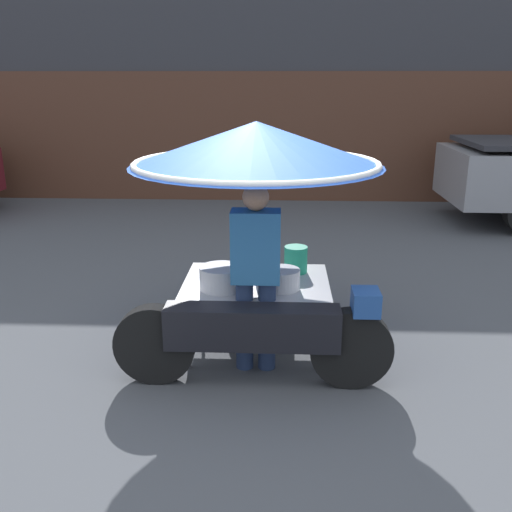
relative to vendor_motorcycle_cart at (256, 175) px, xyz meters
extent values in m
plane|color=#4C4F54|center=(-0.12, -0.42, -1.53)|extent=(36.00, 36.00, 0.00)
cube|color=#38383D|center=(-0.12, 7.45, 0.67)|extent=(28.00, 2.00, 4.41)
cube|color=#563323|center=(-0.12, 6.42, -0.33)|extent=(23.80, 0.06, 2.40)
cylinder|color=black|center=(0.75, -0.60, -1.22)|extent=(0.63, 0.14, 0.63)
cylinder|color=black|center=(-0.75, -0.60, -1.22)|extent=(0.63, 0.14, 0.63)
cube|color=black|center=(0.00, -0.60, -1.06)|extent=(1.33, 0.24, 0.32)
cube|color=#234C93|center=(0.84, -0.60, -0.84)|extent=(0.20, 0.24, 0.18)
cylinder|color=black|center=(0.00, 0.37, -1.25)|extent=(0.57, 0.14, 0.57)
cylinder|color=#515156|center=(0.53, -0.37, -1.24)|extent=(0.03, 0.03, 0.58)
cylinder|color=#515156|center=(0.53, 0.50, -1.24)|extent=(0.03, 0.03, 0.58)
cylinder|color=#515156|center=(-0.53, -0.37, -1.24)|extent=(0.03, 0.03, 0.58)
cylinder|color=#515156|center=(-0.53, 0.50, -1.24)|extent=(0.03, 0.03, 0.58)
cube|color=#B2B2B7|center=(0.00, 0.07, -0.95)|extent=(1.25, 1.02, 0.02)
cylinder|color=#B2B2B7|center=(0.00, 0.07, -0.44)|extent=(0.03, 0.03, 1.00)
cone|color=blue|center=(0.00, 0.07, 0.24)|extent=(2.06, 2.06, 0.35)
torus|color=white|center=(0.00, 0.07, 0.08)|extent=(2.00, 2.00, 0.05)
cylinder|color=silver|center=(-0.28, -0.11, -0.84)|extent=(0.36, 0.36, 0.19)
cylinder|color=silver|center=(0.21, -0.09, -0.85)|extent=(0.30, 0.30, 0.17)
cylinder|color=#1E936B|center=(0.34, 0.35, -0.82)|extent=(0.21, 0.21, 0.24)
cylinder|color=navy|center=(-0.08, -0.34, -1.16)|extent=(0.14, 0.14, 0.75)
cylinder|color=navy|center=(0.10, -0.34, -1.16)|extent=(0.14, 0.14, 0.75)
cube|color=teal|center=(0.01, -0.34, -0.50)|extent=(0.38, 0.22, 0.56)
sphere|color=#A87A5B|center=(0.01, -0.34, -0.11)|extent=(0.20, 0.20, 0.20)
cylinder|color=black|center=(3.93, 5.56, -1.16)|extent=(0.74, 0.24, 0.74)
camera|label=1|loc=(0.21, -4.54, 0.74)|focal=40.00mm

